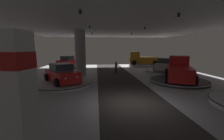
{
  "coord_description": "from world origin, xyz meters",
  "views": [
    {
      "loc": [
        -2.28,
        -8.84,
        3.41
      ],
      "look_at": [
        -0.89,
        4.75,
        1.4
      ],
      "focal_mm": 24.31,
      "sensor_mm": 36.0,
      "label": 1
    }
  ],
  "objects_px": {
    "display_platform_far_right": "(165,71)",
    "display_platform_deep_left": "(68,66)",
    "brand_sign_pylon": "(9,114)",
    "pickup_truck_deep_right": "(142,59)",
    "column_left": "(80,53)",
    "display_car_mid_left": "(62,74)",
    "visitor_walking_near": "(116,66)",
    "display_car_far_right": "(165,65)",
    "pickup_truck_mid_right": "(179,70)",
    "display_platform_mid_right": "(179,81)",
    "display_car_deep_left": "(68,61)",
    "display_platform_mid_left": "(62,83)",
    "display_platform_deep_right": "(144,65)"
  },
  "relations": [
    {
      "from": "display_car_far_right",
      "to": "brand_sign_pylon",
      "type": "bearing_deg",
      "value": -124.72
    },
    {
      "from": "display_car_deep_left",
      "to": "pickup_truck_deep_right",
      "type": "bearing_deg",
      "value": 1.84
    },
    {
      "from": "display_platform_mid_right",
      "to": "visitor_walking_near",
      "type": "height_order",
      "value": "visitor_walking_near"
    },
    {
      "from": "display_platform_far_right",
      "to": "display_platform_mid_left",
      "type": "bearing_deg",
      "value": -155.92
    },
    {
      "from": "visitor_walking_near",
      "to": "display_car_far_right",
      "type": "bearing_deg",
      "value": -3.75
    },
    {
      "from": "display_car_deep_left",
      "to": "pickup_truck_deep_right",
      "type": "height_order",
      "value": "pickup_truck_deep_right"
    },
    {
      "from": "display_platform_far_right",
      "to": "pickup_truck_deep_right",
      "type": "bearing_deg",
      "value": 96.54
    },
    {
      "from": "pickup_truck_deep_right",
      "to": "display_car_far_right",
      "type": "bearing_deg",
      "value": -83.63
    },
    {
      "from": "visitor_walking_near",
      "to": "display_platform_mid_right",
      "type": "bearing_deg",
      "value": -47.58
    },
    {
      "from": "display_car_mid_left",
      "to": "display_platform_far_right",
      "type": "bearing_deg",
      "value": 23.95
    },
    {
      "from": "display_car_mid_left",
      "to": "visitor_walking_near",
      "type": "height_order",
      "value": "display_car_mid_left"
    },
    {
      "from": "display_platform_far_right",
      "to": "display_platform_deep_right",
      "type": "relative_size",
      "value": 0.91
    },
    {
      "from": "display_car_mid_left",
      "to": "display_car_deep_left",
      "type": "bearing_deg",
      "value": 97.88
    },
    {
      "from": "display_platform_deep_left",
      "to": "brand_sign_pylon",
      "type": "bearing_deg",
      "value": -82.74
    },
    {
      "from": "column_left",
      "to": "display_platform_deep_left",
      "type": "bearing_deg",
      "value": 109.79
    },
    {
      "from": "column_left",
      "to": "pickup_truck_mid_right",
      "type": "height_order",
      "value": "column_left"
    },
    {
      "from": "display_platform_mid_right",
      "to": "display_platform_deep_left",
      "type": "bearing_deg",
      "value": 135.43
    },
    {
      "from": "display_car_far_right",
      "to": "pickup_truck_mid_right",
      "type": "distance_m",
      "value": 5.43
    },
    {
      "from": "display_platform_mid_right",
      "to": "pickup_truck_mid_right",
      "type": "relative_size",
      "value": 1.0
    },
    {
      "from": "display_car_deep_left",
      "to": "display_platform_mid_right",
      "type": "distance_m",
      "value": 18.41
    },
    {
      "from": "display_car_far_right",
      "to": "display_platform_mid_left",
      "type": "xyz_separation_m",
      "value": [
        -12.51,
        -5.58,
        -0.95
      ]
    },
    {
      "from": "brand_sign_pylon",
      "to": "pickup_truck_deep_right",
      "type": "xyz_separation_m",
      "value": [
        10.43,
        23.98,
        -0.67
      ]
    },
    {
      "from": "display_platform_deep_left",
      "to": "display_platform_far_right",
      "type": "bearing_deg",
      "value": -26.93
    },
    {
      "from": "display_platform_far_right",
      "to": "display_platform_deep_left",
      "type": "bearing_deg",
      "value": 153.07
    },
    {
      "from": "column_left",
      "to": "pickup_truck_deep_right",
      "type": "relative_size",
      "value": 0.98
    },
    {
      "from": "visitor_walking_near",
      "to": "column_left",
      "type": "bearing_deg",
      "value": -160.29
    },
    {
      "from": "display_platform_deep_left",
      "to": "pickup_truck_deep_right",
      "type": "height_order",
      "value": "pickup_truck_deep_right"
    },
    {
      "from": "display_car_mid_left",
      "to": "visitor_walking_near",
      "type": "relative_size",
      "value": 2.83
    },
    {
      "from": "display_car_far_right",
      "to": "visitor_walking_near",
      "type": "distance_m",
      "value": 6.73
    },
    {
      "from": "column_left",
      "to": "display_car_mid_left",
      "type": "distance_m",
      "value": 4.86
    },
    {
      "from": "brand_sign_pylon",
      "to": "visitor_walking_near",
      "type": "height_order",
      "value": "brand_sign_pylon"
    },
    {
      "from": "display_platform_far_right",
      "to": "display_car_deep_left",
      "type": "bearing_deg",
      "value": 153.18
    },
    {
      "from": "display_platform_deep_left",
      "to": "display_car_mid_left",
      "type": "relative_size",
      "value": 1.33
    },
    {
      "from": "display_car_mid_left",
      "to": "visitor_walking_near",
      "type": "xyz_separation_m",
      "value": [
        5.81,
        5.99,
        -0.14
      ]
    },
    {
      "from": "pickup_truck_mid_right",
      "to": "column_left",
      "type": "bearing_deg",
      "value": 157.87
    },
    {
      "from": "display_platform_deep_left",
      "to": "display_car_deep_left",
      "type": "bearing_deg",
      "value": -112.11
    },
    {
      "from": "display_car_deep_left",
      "to": "display_platform_mid_left",
      "type": "height_order",
      "value": "display_car_deep_left"
    },
    {
      "from": "pickup_truck_deep_right",
      "to": "display_platform_deep_right",
      "type": "bearing_deg",
      "value": -11.98
    },
    {
      "from": "display_car_mid_left",
      "to": "display_platform_mid_right",
      "type": "bearing_deg",
      "value": -0.34
    },
    {
      "from": "display_platform_deep_left",
      "to": "visitor_walking_near",
      "type": "height_order",
      "value": "visitor_walking_near"
    },
    {
      "from": "column_left",
      "to": "pickup_truck_deep_right",
      "type": "xyz_separation_m",
      "value": [
        10.38,
        8.88,
        -1.47
      ]
    },
    {
      "from": "display_car_far_right",
      "to": "display_platform_mid_right",
      "type": "height_order",
      "value": "display_car_far_right"
    },
    {
      "from": "display_platform_deep_right",
      "to": "visitor_walking_near",
      "type": "distance_m",
      "value": 9.5
    },
    {
      "from": "brand_sign_pylon",
      "to": "display_car_mid_left",
      "type": "distance_m",
      "value": 10.85
    },
    {
      "from": "display_car_deep_left",
      "to": "visitor_walking_near",
      "type": "relative_size",
      "value": 2.87
    },
    {
      "from": "display_car_deep_left",
      "to": "display_platform_deep_right",
      "type": "height_order",
      "value": "display_car_deep_left"
    },
    {
      "from": "display_platform_far_right",
      "to": "display_platform_mid_right",
      "type": "height_order",
      "value": "display_platform_far_right"
    },
    {
      "from": "display_car_mid_left",
      "to": "brand_sign_pylon",
      "type": "bearing_deg",
      "value": -83.4
    },
    {
      "from": "display_platform_far_right",
      "to": "display_platform_deep_right",
      "type": "height_order",
      "value": "display_platform_deep_right"
    },
    {
      "from": "display_platform_deep_right",
      "to": "pickup_truck_deep_right",
      "type": "height_order",
      "value": "pickup_truck_deep_right"
    }
  ]
}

